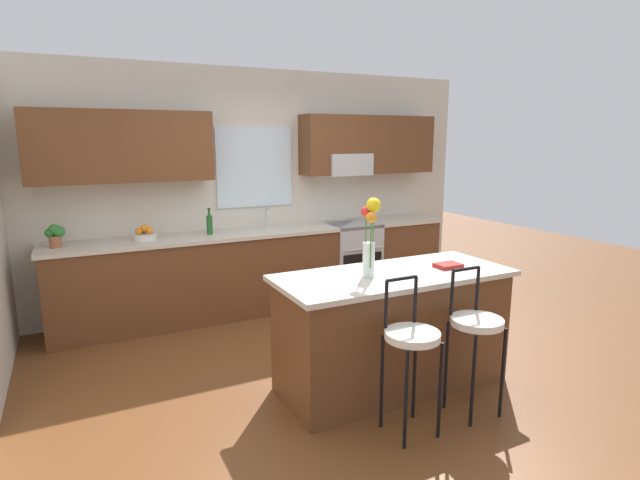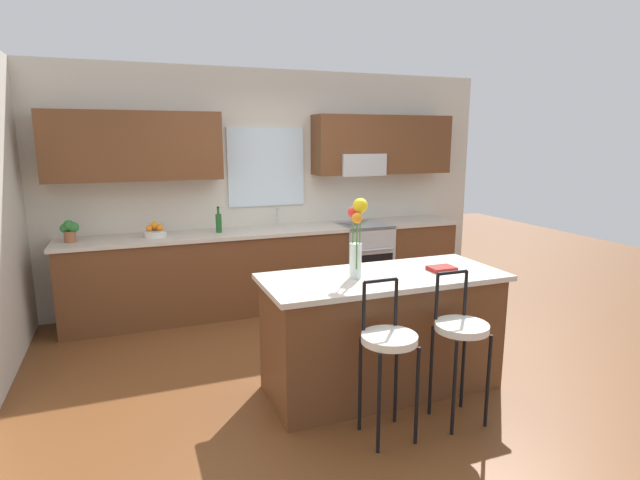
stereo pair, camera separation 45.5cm
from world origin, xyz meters
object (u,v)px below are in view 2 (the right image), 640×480
object	(u,v)px
bar_stool_middle	(461,334)
bar_stool_near	(389,345)
potted_plant_small	(70,230)
oven_range	(362,260)
bottle_olive_oil	(219,222)
kitchen_island	(382,332)
flower_vase	(357,235)
fruit_bowl_oranges	(155,232)
cookbook	(442,269)

from	to	relation	value
bar_stool_middle	bar_stool_near	bearing A→B (deg)	180.00
bar_stool_middle	potted_plant_small	distance (m)	3.83
oven_range	potted_plant_small	world-z (taller)	potted_plant_small
bottle_olive_oil	kitchen_island	bearing A→B (deg)	-68.48
bar_stool_middle	flower_vase	world-z (taller)	flower_vase
flower_vase	potted_plant_small	bearing A→B (deg)	133.67
oven_range	bar_stool_near	size ratio (longest dim) A/B	0.88
bottle_olive_oil	potted_plant_small	distance (m)	1.46
oven_range	bar_stool_near	bearing A→B (deg)	-112.34
bar_stool_middle	fruit_bowl_oranges	xyz separation A→B (m)	(-1.80, 2.79, 0.34)
kitchen_island	cookbook	size ratio (longest dim) A/B	9.21
bar_stool_near	flower_vase	world-z (taller)	flower_vase
bar_stool_near	bottle_olive_oil	size ratio (longest dim) A/B	3.67
bar_stool_near	cookbook	size ratio (longest dim) A/B	5.21
bar_stool_middle	fruit_bowl_oranges	distance (m)	3.34
flower_vase	potted_plant_small	world-z (taller)	flower_vase
bar_stool_middle	fruit_bowl_oranges	size ratio (longest dim) A/B	4.34
bar_stool_middle	bottle_olive_oil	size ratio (longest dim) A/B	3.67
oven_range	bar_stool_middle	bearing A→B (deg)	-101.95
kitchen_island	flower_vase	distance (m)	0.81
bar_stool_middle	flower_vase	xyz separation A→B (m)	(-0.51, 0.59, 0.61)
oven_range	fruit_bowl_oranges	xyz separation A→B (m)	(-2.38, 0.03, 0.51)
bar_stool_middle	potted_plant_small	xyz separation A→B (m)	(-2.60, 2.78, 0.41)
oven_range	kitchen_island	bearing A→B (deg)	-111.72
kitchen_island	fruit_bowl_oranges	world-z (taller)	fruit_bowl_oranges
bar_stool_near	flower_vase	size ratio (longest dim) A/B	1.77
potted_plant_small	bar_stool_near	bearing A→B (deg)	-53.65
bar_stool_middle	potted_plant_small	world-z (taller)	potted_plant_small
oven_range	bar_stool_near	world-z (taller)	bar_stool_near
bottle_olive_oil	potted_plant_small	size ratio (longest dim) A/B	1.28
kitchen_island	bottle_olive_oil	size ratio (longest dim) A/B	6.48
bar_stool_near	bottle_olive_oil	xyz separation A→B (m)	(-0.58, 2.78, 0.40)
fruit_bowl_oranges	oven_range	bearing A→B (deg)	-0.69
cookbook	bottle_olive_oil	bearing A→B (deg)	120.91
bar_stool_near	flower_vase	distance (m)	0.85
flower_vase	bottle_olive_oil	bearing A→B (deg)	106.00
bottle_olive_oil	potted_plant_small	bearing A→B (deg)	-179.97
kitchen_island	bar_stool_middle	world-z (taller)	bar_stool_middle
bar_stool_middle	bottle_olive_oil	distance (m)	3.03
fruit_bowl_oranges	bar_stool_middle	bearing A→B (deg)	-57.14
fruit_bowl_oranges	potted_plant_small	xyz separation A→B (m)	(-0.80, -0.00, 0.07)
bar_stool_near	bar_stool_middle	xyz separation A→B (m)	(0.55, 0.00, 0.00)
potted_plant_small	bar_stool_middle	bearing A→B (deg)	-46.97
bar_stool_near	potted_plant_small	distance (m)	3.48
oven_range	flower_vase	bearing A→B (deg)	-116.71
cookbook	bottle_olive_oil	distance (m)	2.61
bar_stool_middle	flower_vase	size ratio (longest dim) A/B	1.77
bar_stool_near	bar_stool_middle	world-z (taller)	same
kitchen_island	potted_plant_small	world-z (taller)	potted_plant_small
potted_plant_small	kitchen_island	bearing A→B (deg)	-43.19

